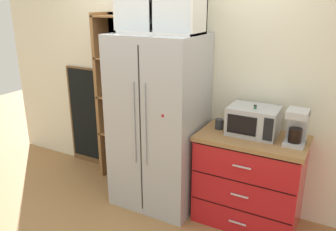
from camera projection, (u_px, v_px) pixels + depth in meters
ground_plane at (160, 198)px, 3.73m from camera, size 10.64×10.64×0.00m
wall_back_cream at (178, 77)px, 3.66m from camera, size 4.95×0.10×2.55m
refrigerator at (159, 122)px, 3.45m from camera, size 0.85×0.71×1.76m
pantry_shelf_column at (120, 96)px, 3.95m from camera, size 0.47×0.31×1.93m
counter_cabinet at (249, 179)px, 3.23m from camera, size 0.97×0.58×0.88m
microwave at (253, 121)px, 3.09m from camera, size 0.44×0.33×0.26m
coffee_maker at (297, 127)px, 2.88m from camera, size 0.17×0.20×0.31m
mug_charcoal at (219, 124)px, 3.25m from camera, size 0.11×0.08×0.10m
mug_navy at (254, 131)px, 3.09m from camera, size 0.11×0.07×0.09m
bottle_cobalt at (256, 122)px, 3.12m from camera, size 0.07×0.07×0.25m
bottle_green at (254, 122)px, 3.05m from camera, size 0.06×0.06×0.29m
chalkboard_menu at (89, 117)px, 4.36m from camera, size 0.60×0.04×1.27m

